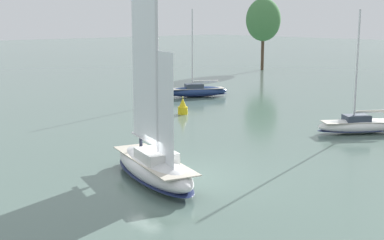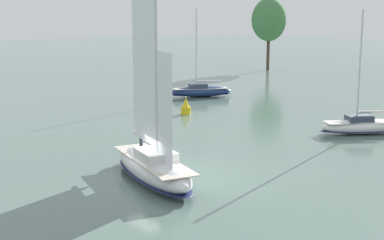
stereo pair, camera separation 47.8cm
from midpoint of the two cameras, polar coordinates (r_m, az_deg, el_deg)
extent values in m
plane|color=slate|center=(31.35, -3.73, -6.44)|extent=(400.00, 400.00, 0.00)
cylinder|color=#4C3828|center=(98.23, 8.26, 7.31)|extent=(0.55, 0.55, 6.90)
ellipsoid|color=#477F47|center=(98.05, 8.35, 10.54)|extent=(6.21, 6.21, 7.59)
ellipsoid|color=silver|center=(31.13, -3.75, -5.07)|extent=(9.50, 4.87, 1.55)
ellipsoid|color=#19234C|center=(31.25, -3.74, -5.82)|extent=(9.59, 4.92, 0.19)
cube|color=beige|center=(31.01, -3.76, -4.26)|extent=(8.33, 4.19, 0.06)
cube|color=silver|center=(30.51, -3.44, -3.82)|extent=(2.94, 2.40, 0.64)
cylinder|color=silver|center=(29.35, -3.36, 6.30)|extent=(0.18, 0.18, 11.43)
cylinder|color=silver|center=(31.98, -4.67, -2.06)|extent=(4.01, 1.23, 0.16)
cube|color=white|center=(31.12, -4.69, 6.32)|extent=(3.66, 1.02, 9.37)
cube|color=white|center=(28.66, -2.45, 1.01)|extent=(1.95, 0.55, 6.29)
cylinder|color=#232838|center=(33.48, -5.04, -2.34)|extent=(0.25, 0.25, 0.85)
cylinder|color=#262628|center=(33.32, -5.07, -1.08)|extent=(0.42, 0.42, 0.65)
sphere|color=tan|center=(33.23, -5.08, -0.33)|extent=(0.24, 0.24, 0.24)
ellipsoid|color=white|center=(45.78, 18.06, -0.64)|extent=(5.70, 7.06, 1.22)
ellipsoid|color=#19234C|center=(45.85, 18.04, -1.05)|extent=(5.76, 7.13, 0.15)
cube|color=#BCB7A8|center=(45.72, 18.09, -0.20)|extent=(4.95, 6.17, 0.06)
cube|color=#333D4C|center=(45.52, 17.70, 0.14)|extent=(2.29, 2.45, 0.50)
cylinder|color=silver|center=(44.87, 17.76, 5.45)|extent=(0.14, 0.14, 8.97)
cylinder|color=silver|center=(46.03, 19.32, 0.75)|extent=(1.92, 2.74, 0.12)
cylinder|color=silver|center=(46.02, 19.32, 0.85)|extent=(1.80, 2.51, 0.20)
ellipsoid|color=navy|center=(64.06, 1.19, 3.05)|extent=(5.37, 7.52, 1.26)
ellipsoid|color=#19234C|center=(64.11, 1.18, 2.75)|extent=(5.43, 7.59, 0.15)
cube|color=#BCB7A8|center=(64.01, 1.19, 3.39)|extent=(4.65, 6.58, 0.06)
cube|color=#333D4C|center=(63.89, 0.86, 3.64)|extent=(2.27, 2.52, 0.52)
cylinder|color=silver|center=(63.44, 0.68, 7.56)|extent=(0.15, 0.15, 9.28)
cylinder|color=silver|center=(64.18, 2.13, 4.10)|extent=(1.71, 3.00, 0.13)
cylinder|color=white|center=(64.17, 2.13, 4.18)|extent=(1.61, 2.74, 0.20)
cylinder|color=yellow|center=(52.45, -0.40, 1.02)|extent=(0.97, 0.97, 0.73)
cone|color=yellow|center=(52.31, -0.40, 1.89)|extent=(0.73, 0.73, 0.89)
sphere|color=#F2F266|center=(52.24, -0.40, 2.46)|extent=(0.16, 0.16, 0.16)
camera|label=1|loc=(0.24, -89.58, 0.08)|focal=50.00mm
camera|label=2|loc=(0.24, 90.42, -0.08)|focal=50.00mm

